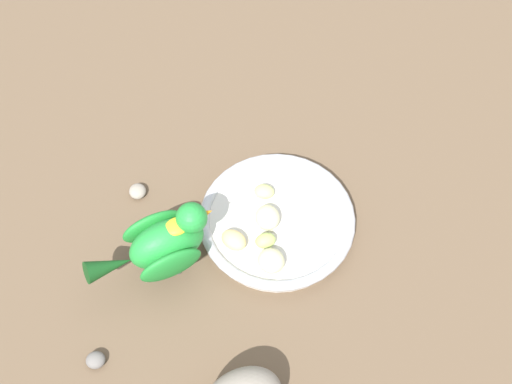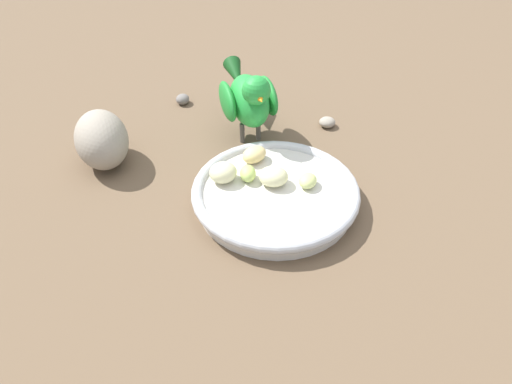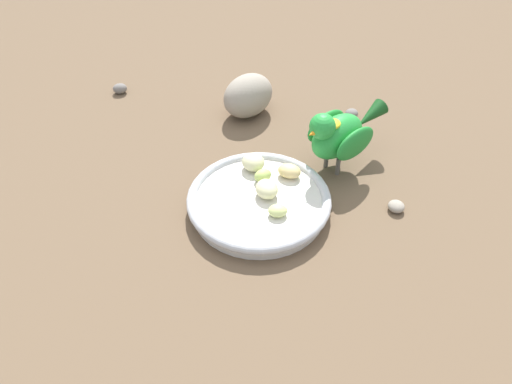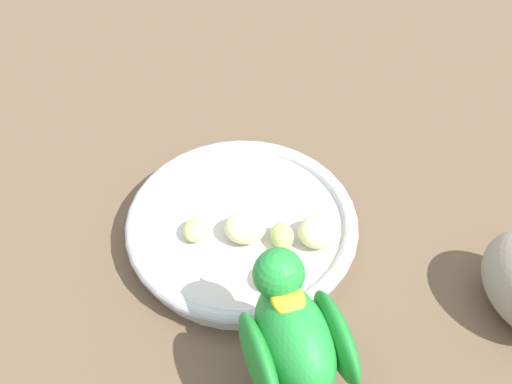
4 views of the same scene
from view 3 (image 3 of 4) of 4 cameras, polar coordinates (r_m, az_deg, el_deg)
ground_plane at (r=0.75m, az=0.93°, el=-2.80°), size 4.00×4.00×0.00m
feeding_bowl at (r=0.76m, az=0.48°, el=-1.01°), size 0.21×0.21×0.03m
apple_piece_0 at (r=0.77m, az=0.75°, el=1.80°), size 0.02×0.03×0.02m
apple_piece_1 at (r=0.75m, az=1.18°, el=0.32°), size 0.04×0.04×0.02m
apple_piece_2 at (r=0.78m, az=3.62°, el=2.28°), size 0.04×0.04×0.02m
apple_piece_3 at (r=0.79m, az=-0.30°, el=3.23°), size 0.05×0.05×0.02m
apple_piece_4 at (r=0.72m, az=2.37°, el=-2.03°), size 0.03×0.03×0.02m
parrot at (r=0.80m, az=8.94°, el=6.27°), size 0.10×0.17×0.12m
rock_large at (r=0.94m, az=-0.86°, el=10.36°), size 0.10×0.12×0.07m
pebble_0 at (r=0.78m, az=14.90°, el=-1.51°), size 0.03×0.03×0.01m
pebble_1 at (r=1.04m, az=-14.48°, el=10.76°), size 0.03×0.03×0.02m
pebble_2 at (r=0.96m, az=10.28°, el=8.34°), size 0.02×0.03×0.02m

